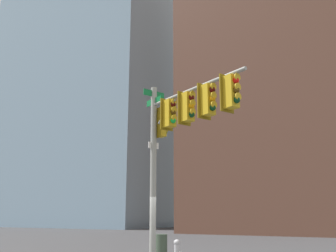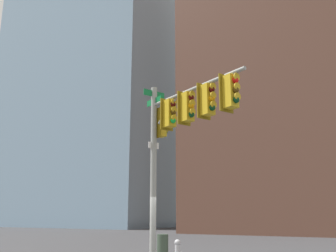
{
  "view_description": "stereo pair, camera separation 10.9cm",
  "coord_description": "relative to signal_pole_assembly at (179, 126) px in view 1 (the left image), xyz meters",
  "views": [
    {
      "loc": [
        7.32,
        -11.43,
        1.86
      ],
      "look_at": [
        1.15,
        -0.09,
        4.97
      ],
      "focal_mm": 39.63,
      "sensor_mm": 36.0,
      "label": 1
    },
    {
      "loc": [
        7.41,
        -11.37,
        1.86
      ],
      "look_at": [
        1.15,
        -0.09,
        4.97
      ],
      "focal_mm": 39.63,
      "sensor_mm": 36.0,
      "label": 2
    }
  ],
  "objects": [
    {
      "name": "building_glass_tower",
      "position": [
        -39.04,
        43.21,
        22.95
      ],
      "size": [
        31.28,
        25.56,
        55.64
      ],
      "primitive_type": "cube",
      "color": "#7A99B2",
      "rests_on": "ground_plane"
    },
    {
      "name": "fire_hydrant",
      "position": [
        -1.82,
        3.35,
        -4.4
      ],
      "size": [
        0.34,
        0.26,
        0.87
      ],
      "color": "#B2B2B7",
      "rests_on": "ground_plane"
    },
    {
      "name": "litter_bin",
      "position": [
        -3.73,
        5.41,
        -4.4
      ],
      "size": [
        0.56,
        0.56,
        0.95
      ],
      "primitive_type": "cylinder",
      "color": "#384738",
      "rests_on": "ground_plane"
    },
    {
      "name": "signal_pole_assembly",
      "position": [
        0.0,
        0.0,
        0.0
      ],
      "size": [
        4.66,
        2.56,
        6.68
      ],
      "rotation": [
        0.0,
        0.0,
        5.86
      ],
      "color": "gray",
      "rests_on": "ground_plane"
    },
    {
      "name": "building_brick_farside",
      "position": [
        -33.19,
        46.37,
        17.86
      ],
      "size": [
        17.24,
        17.87,
        45.48
      ],
      "primitive_type": "cube",
      "color": "#4C3328",
      "rests_on": "ground_plane"
    },
    {
      "name": "building_brick_midblock",
      "position": [
        1.36,
        41.95,
        19.41
      ],
      "size": [
        21.07,
        17.52,
        48.58
      ],
      "primitive_type": "cube",
      "color": "#845B47",
      "rests_on": "ground_plane"
    }
  ]
}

